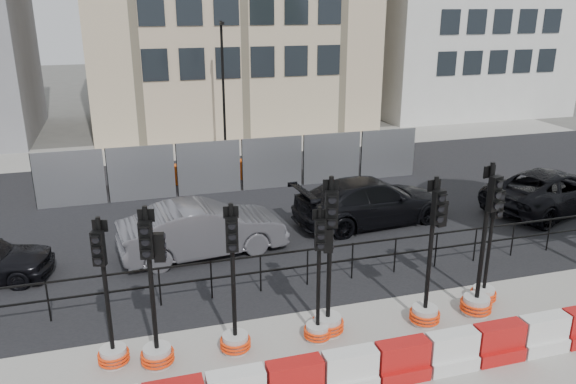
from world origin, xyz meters
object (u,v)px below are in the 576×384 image
object	(u,v)px
traffic_signal_h	(486,278)
car_c	(371,201)
traffic_signal_a	(111,337)
traffic_signal_d	(319,310)

from	to	relation	value
traffic_signal_h	car_c	size ratio (longest dim) A/B	0.58
traffic_signal_a	car_c	world-z (taller)	traffic_signal_a
traffic_signal_a	traffic_signal_h	xyz separation A→B (m)	(8.40, 0.05, -0.01)
traffic_signal_a	traffic_signal_h	bearing A→B (deg)	20.33
car_c	traffic_signal_a	bearing A→B (deg)	118.87
traffic_signal_d	traffic_signal_h	xyz separation A→B (m)	(4.28, 0.37, -0.08)
traffic_signal_a	traffic_signal_d	size ratio (longest dim) A/B	1.04
traffic_signal_h	car_c	world-z (taller)	traffic_signal_h
traffic_signal_d	car_c	world-z (taller)	traffic_signal_d
traffic_signal_d	car_c	bearing A→B (deg)	66.81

